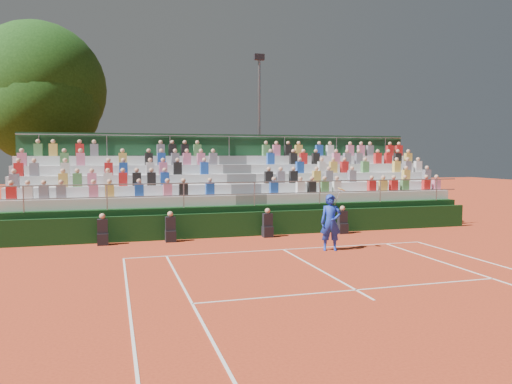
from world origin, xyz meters
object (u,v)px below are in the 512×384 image
object	(u,v)px
tree_west	(40,105)
tree_east	(38,89)
floodlight_mast	(259,121)
tennis_player	(331,222)

from	to	relation	value
tree_west	tree_east	size ratio (longest dim) A/B	0.86
tree_east	floodlight_mast	size ratio (longest dim) A/B	1.16
tennis_player	tree_west	bearing A→B (deg)	128.25
tennis_player	floodlight_mast	distance (m)	13.36
tennis_player	tree_east	bearing A→B (deg)	127.48
tree_west	tree_east	bearing A→B (deg)	104.43
tennis_player	tree_east	distance (m)	19.42
tennis_player	tree_west	xyz separation A→B (m)	(-11.08, 14.05, 5.08)
tree_east	floodlight_mast	distance (m)	12.62
tennis_player	tree_east	size ratio (longest dim) A/B	0.21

